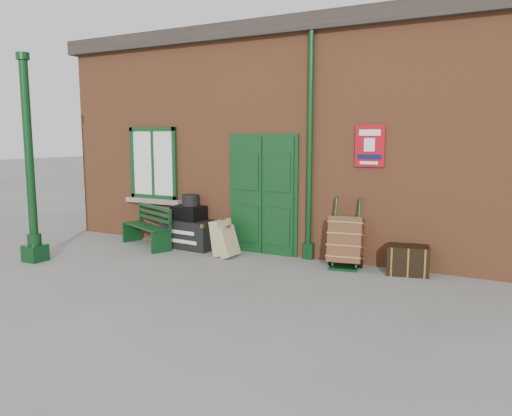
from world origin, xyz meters
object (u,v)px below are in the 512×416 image
Objects in this scene: bench at (149,225)px; dark_trunk at (408,260)px; houdini_trunk at (191,234)px; porter_trolley at (346,241)px.

dark_trunk is (5.06, 0.33, -0.19)m from bench.
dark_trunk is at bearing 27.39° from bench.
bench is 2.20× the size of dark_trunk.
porter_trolley is at bearing 4.43° from houdini_trunk.
dark_trunk is (1.02, 0.05, -0.21)m from porter_trolley.
houdini_trunk is at bearing 44.18° from bench.
houdini_trunk is 4.23m from dark_trunk.
bench reaches higher than houdini_trunk.
houdini_trunk is 3.21m from porter_trolley.
bench is 0.89m from houdini_trunk.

